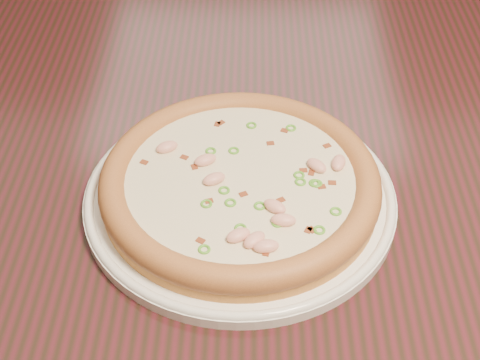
{
  "coord_description": "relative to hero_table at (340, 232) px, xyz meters",
  "views": [
    {
      "loc": [
        0.04,
        -1.45,
        1.24
      ],
      "look_at": [
        0.03,
        -0.95,
        0.78
      ],
      "focal_mm": 50.0,
      "sensor_mm": 36.0,
      "label": 1
    }
  ],
  "objects": [
    {
      "name": "ground",
      "position": [
        -0.15,
        0.9,
        -0.65
      ],
      "size": [
        9.0,
        9.0,
        0.0
      ],
      "primitive_type": "plane",
      "color": "black"
    },
    {
      "name": "pizza",
      "position": [
        -0.12,
        -0.05,
        0.13
      ],
      "size": [
        0.29,
        0.29,
        0.03
      ],
      "color": "#D3873D",
      "rests_on": "plate"
    },
    {
      "name": "hero_table",
      "position": [
        0.0,
        0.0,
        0.0
      ],
      "size": [
        1.2,
        0.8,
        0.75
      ],
      "color": "black",
      "rests_on": "ground"
    },
    {
      "name": "plate",
      "position": [
        -0.12,
        -0.05,
        0.11
      ],
      "size": [
        0.32,
        0.32,
        0.02
      ],
      "color": "white",
      "rests_on": "hero_table"
    }
  ]
}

